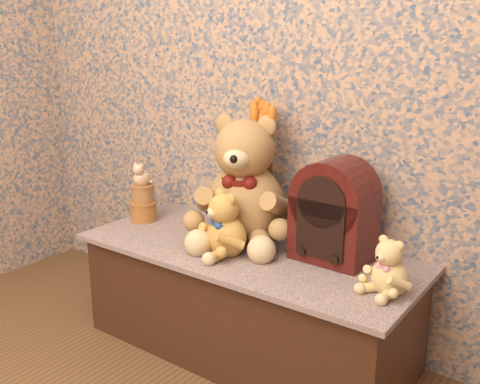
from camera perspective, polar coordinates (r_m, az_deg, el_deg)
The scene contains 10 objects.
display_shelf at distance 2.20m, azimuth 0.78°, elevation -11.31°, with size 1.35×0.58×0.44m, color #334569.
teddy_large at distance 2.15m, azimuth 0.64°, elevation 2.02°, with size 0.43×0.51×0.54m, color #A4723F, non-canonical shape.
teddy_medium at distance 2.02m, azimuth -1.44°, elevation -3.02°, with size 0.21×0.25×0.26m, color #C18436, non-canonical shape.
teddy_small at distance 1.79m, azimuth 15.59°, elevation -7.26°, with size 0.16×0.19×0.20m, color tan, non-canonical shape.
cathedral_radio at distance 1.98m, azimuth 9.94°, elevation -1.86°, with size 0.27×0.20×0.38m, color #3C0E0B, non-canonical shape.
ceramic_vase at distance 2.24m, azimuth 2.49°, elevation -2.32°, with size 0.11×0.11×0.18m, color tan.
dried_stalks at distance 2.17m, azimuth 2.58°, elevation 4.86°, with size 0.21×0.21×0.39m, color #C7661F, non-canonical shape.
biscuit_tin_lower at distance 2.46m, azimuth -10.13°, elevation -2.01°, with size 0.12×0.12×0.08m, color #B49735.
biscuit_tin_upper at distance 2.44m, azimuth -10.22°, elevation -0.18°, with size 0.10×0.10×0.08m, color tan.
cat_figurine at distance 2.42m, azimuth -10.33°, elevation 2.02°, with size 0.08×0.09×0.11m, color silver, non-canonical shape.
Camera 1 is at (1.13, -0.39, 1.21)m, focal length 40.44 mm.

